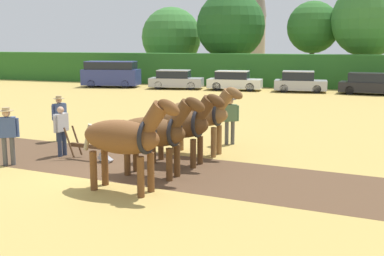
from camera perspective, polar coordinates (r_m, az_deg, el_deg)
ground_plane at (r=13.67m, az=-9.27°, el=-5.67°), size 240.00×240.00×0.00m
plowed_furrow_strip at (r=16.27m, az=-14.91°, el=-3.32°), size 25.09×6.06×0.01m
hedgerow at (r=41.16m, az=10.21°, el=6.72°), size 67.65×1.99×2.73m
tree_far_left at (r=49.61m, az=-2.46°, el=10.70°), size 6.01×6.01×7.21m
tree_left at (r=46.31m, az=4.62°, el=12.01°), size 6.44×6.44×8.47m
tree_center_left at (r=46.02m, az=14.14°, el=11.48°), size 4.72×4.72×7.40m
tree_center at (r=44.64m, az=20.24°, el=11.93°), size 6.35×6.35×8.76m
church_spire at (r=86.73m, az=7.90°, el=13.85°), size 2.79×2.79×18.09m
draft_horse_lead_left at (r=11.95m, az=-7.92°, el=-1.10°), size 2.83×1.10×2.46m
draft_horse_lead_right at (r=13.24m, az=-4.34°, el=-0.45°), size 2.78×1.05×2.35m
draft_horse_trail_left at (r=14.57m, az=-1.48°, el=0.56°), size 2.78×1.14×2.29m
draft_horse_trail_right at (r=15.91m, az=0.95°, el=1.68°), size 2.84×1.11×2.37m
plow at (r=15.49m, az=-11.61°, el=-2.65°), size 1.70×0.50×1.13m
farmer_at_plow at (r=16.25m, az=-15.23°, el=0.05°), size 0.28×0.65×1.64m
farmer_beside_team at (r=17.51m, az=4.51°, el=1.39°), size 0.61×0.44×1.76m
farmer_onlooker_left at (r=15.49m, az=-21.04°, el=-0.36°), size 0.59×0.45×1.78m
farmer_onlooker_right at (r=18.75m, az=-15.44°, el=1.54°), size 0.43×0.64×1.72m
parked_van at (r=40.89m, az=-9.56°, el=6.35°), size 4.94×2.81×2.15m
parked_car_left at (r=38.82m, az=-1.95°, el=5.74°), size 4.48×2.54×1.51m
parked_car_center_left at (r=37.75m, az=5.01°, el=5.59°), size 4.26×2.00×1.51m
parked_car_center at (r=37.14m, az=12.66°, el=5.33°), size 3.97×2.08×1.57m
parked_car_center_right at (r=36.87m, az=20.22°, el=4.90°), size 4.30×2.10×1.53m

